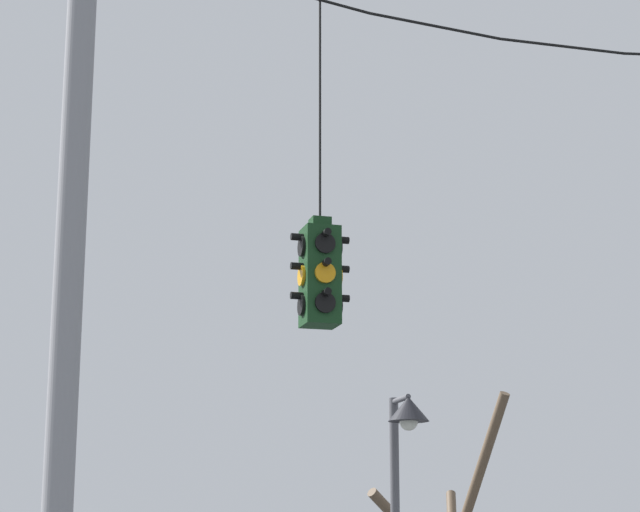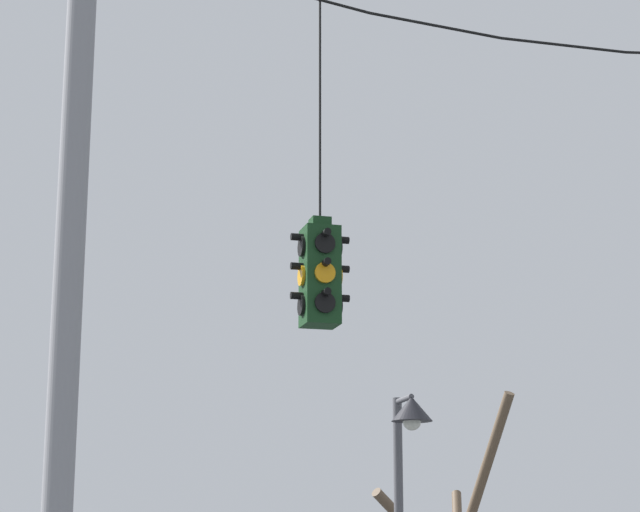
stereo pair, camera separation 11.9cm
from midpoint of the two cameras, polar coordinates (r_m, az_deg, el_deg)
The scene contains 4 objects.
utility_pole_left at distance 11.48m, azimuth -11.82°, elevation -3.31°, with size 0.28×0.28×8.82m.
span_wire at distance 13.84m, azimuth 10.77°, elevation 10.27°, with size 10.17×0.03×0.71m.
traffic_light_near_left_pole at distance 11.99m, azimuth -0.28°, elevation -0.79°, with size 0.58×0.58×3.36m.
street_lamp at distance 15.91m, azimuth 3.62°, elevation -9.92°, with size 0.52×0.89×4.43m.
Camera 1 is at (-5.85, -11.17, 2.38)m, focal length 70.00 mm.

